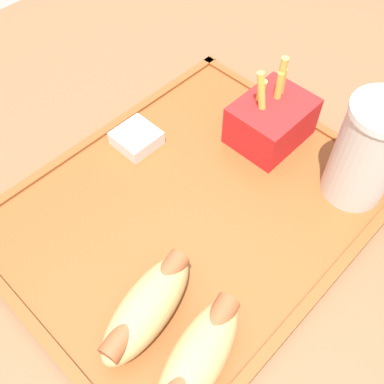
{
  "coord_description": "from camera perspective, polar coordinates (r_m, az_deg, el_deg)",
  "views": [
    {
      "loc": [
        0.22,
        0.2,
        1.16
      ],
      "look_at": [
        0.0,
        -0.01,
        0.75
      ],
      "focal_mm": 42.0,
      "sensor_mm": 36.0,
      "label": 1
    }
  ],
  "objects": [
    {
      "name": "food_tray",
      "position": [
        0.54,
        0.0,
        -2.17
      ],
      "size": [
        0.44,
        0.35,
        0.01
      ],
      "color": "brown",
      "rests_on": "dining_table"
    },
    {
      "name": "soda_cup",
      "position": [
        0.54,
        21.4,
        4.71
      ],
      "size": [
        0.08,
        0.08,
        0.17
      ],
      "color": "silver",
      "rests_on": "food_tray"
    },
    {
      "name": "ground_plane",
      "position": [
        1.2,
        0.61,
        -21.96
      ],
      "size": [
        8.0,
        8.0,
        0.0
      ],
      "primitive_type": "plane",
      "color": "gray"
    },
    {
      "name": "fries_carton",
      "position": [
        0.59,
        10.01,
        9.04
      ],
      "size": [
        0.1,
        0.08,
        0.12
      ],
      "color": "red",
      "rests_on": "food_tray"
    },
    {
      "name": "hot_dog_far",
      "position": [
        0.43,
        0.79,
        -20.24
      ],
      "size": [
        0.14,
        0.08,
        0.05
      ],
      "color": "tan",
      "rests_on": "food_tray"
    },
    {
      "name": "dining_table",
      "position": [
        0.86,
        0.82,
        -16.14
      ],
      "size": [
        1.3,
        1.12,
        0.71
      ],
      "color": "brown",
      "rests_on": "ground_plane"
    },
    {
      "name": "hot_dog_near",
      "position": [
        0.45,
        -5.72,
        -14.32
      ],
      "size": [
        0.14,
        0.07,
        0.05
      ],
      "color": "tan",
      "rests_on": "food_tray"
    },
    {
      "name": "sauce_cup_mayo",
      "position": [
        0.6,
        -7.06,
        6.85
      ],
      "size": [
        0.05,
        0.05,
        0.02
      ],
      "color": "silver",
      "rests_on": "food_tray"
    }
  ]
}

